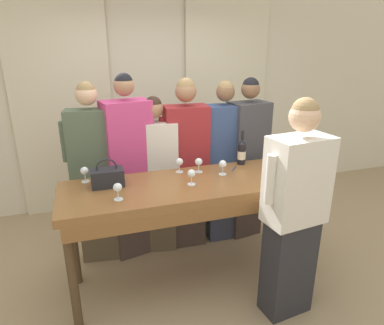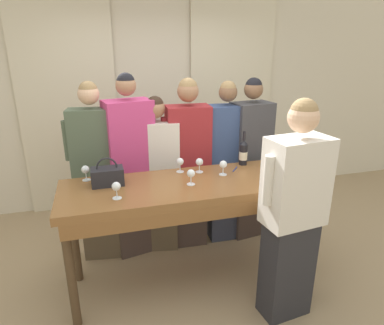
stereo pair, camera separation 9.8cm
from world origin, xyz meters
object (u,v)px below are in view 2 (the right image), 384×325
guest_cream_sweater (158,176)px  guest_beige_cap (249,160)px  wine_bottle (243,153)px  guest_pink_top (131,168)px  tasting_bar (195,194)px  guest_navy_coat (226,163)px  wine_glass_front_mid (294,165)px  guest_olive_jacket (96,173)px  host_pouring (293,215)px  guest_striped_shirt (188,165)px  wine_glass_back_right (300,162)px  handbag (107,176)px  wine_glass_center_left (85,170)px  wine_glass_center_right (180,162)px  wine_glass_back_mid (223,165)px  wine_glass_front_left (191,174)px  wine_glass_front_right (199,163)px  wine_glass_center_mid (278,159)px  wine_glass_back_left (116,187)px

guest_cream_sweater → guest_beige_cap: 1.02m
wine_bottle → guest_pink_top: bearing=162.3°
tasting_bar → guest_navy_coat: size_ratio=1.27×
wine_glass_front_mid → guest_olive_jacket: (-1.70, 0.72, -0.16)m
wine_glass_front_mid → host_pouring: size_ratio=0.08×
guest_striped_shirt → tasting_bar: bearing=-100.1°
wine_glass_back_right → guest_striped_shirt: guest_striped_shirt is taller
host_pouring → wine_glass_back_right: bearing=55.0°
guest_cream_sweater → guest_beige_cap: guest_beige_cap is taller
tasting_bar → handbag: 0.75m
wine_bottle → guest_striped_shirt: size_ratio=0.18×
wine_glass_center_left → tasting_bar: bearing=-19.0°
wine_glass_center_right → wine_glass_back_mid: 0.39m
wine_glass_back_mid → guest_striped_shirt: size_ratio=0.07×
wine_glass_front_mid → guest_striped_shirt: 1.08m
wine_glass_front_left → wine_glass_center_left: same height
wine_glass_back_mid → guest_striped_shirt: (-0.18, 0.54, -0.17)m
wine_glass_center_left → guest_cream_sweater: size_ratio=0.08×
guest_beige_cap → wine_glass_front_right: bearing=-149.0°
wine_glass_center_left → wine_glass_center_right: (0.83, -0.02, 0.00)m
guest_striped_shirt → guest_navy_coat: (0.41, 0.00, -0.02)m
wine_glass_center_left → wine_glass_back_mid: size_ratio=1.00×
wine_glass_front_mid → guest_beige_cap: (-0.09, 0.72, -0.18)m
wine_bottle → handbag: size_ratio=1.26×
wine_glass_front_mid → wine_glass_center_right: 1.02m
tasting_bar → guest_pink_top: bearing=126.0°
tasting_bar → host_pouring: host_pouring is taller
handbag → guest_striped_shirt: (0.83, 0.49, -0.15)m
wine_glass_front_right → wine_glass_center_left: bearing=175.6°
wine_glass_center_right → guest_navy_coat: bearing=31.8°
wine_glass_back_right → guest_beige_cap: guest_beige_cap is taller
wine_bottle → wine_glass_front_right: (-0.47, -0.08, -0.03)m
wine_glass_back_mid → guest_olive_jacket: bearing=153.8°
tasting_bar → handbag: (-0.71, 0.16, 0.18)m
handbag → guest_pink_top: size_ratio=0.14×
wine_glass_back_right → guest_navy_coat: (-0.47, 0.64, -0.19)m
guest_pink_top → wine_glass_center_right: bearing=-41.6°
wine_glass_center_mid → guest_olive_jacket: (-1.65, 0.53, -0.16)m
wine_bottle → guest_beige_cap: bearing=55.5°
wine_glass_back_left → wine_glass_back_mid: same height
wine_glass_front_left → wine_glass_center_right: same height
handbag → wine_glass_back_right: size_ratio=1.97×
guest_olive_jacket → guest_pink_top: size_ratio=0.97×
guest_beige_cap → wine_glass_back_mid: bearing=-133.5°
wine_glass_front_mid → wine_glass_center_mid: (-0.05, 0.19, 0.00)m
guest_cream_sweater → handbag: bearing=-135.5°
handbag → wine_glass_back_mid: handbag is taller
wine_glass_back_mid → guest_olive_jacket: (-1.10, 0.54, -0.16)m
wine_glass_back_mid → guest_beige_cap: bearing=46.5°
wine_glass_back_left → wine_glass_back_right: bearing=4.8°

